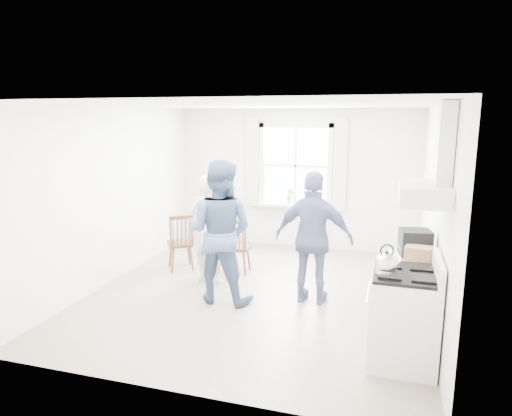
{
  "coord_description": "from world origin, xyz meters",
  "views": [
    {
      "loc": [
        1.71,
        -5.86,
        2.45
      ],
      "look_at": [
        -0.09,
        0.2,
        1.18
      ],
      "focal_mm": 32.0,
      "sensor_mm": 36.0,
      "label": 1
    }
  ],
  "objects_px": {
    "low_cabinet": "(408,295)",
    "person_mid": "(220,232)",
    "gas_stove": "(403,316)",
    "person_left": "(209,229)",
    "windsor_chair_b": "(236,241)",
    "windsor_chair_a": "(181,237)",
    "stereo_stack": "(415,243)",
    "person_right": "(314,238)"
  },
  "relations": [
    {
      "from": "low_cabinet",
      "to": "windsor_chair_b",
      "type": "bearing_deg",
      "value": 152.95
    },
    {
      "from": "person_mid",
      "to": "low_cabinet",
      "type": "bearing_deg",
      "value": 175.88
    },
    {
      "from": "gas_stove",
      "to": "windsor_chair_a",
      "type": "distance_m",
      "value": 3.86
    },
    {
      "from": "windsor_chair_a",
      "to": "windsor_chair_b",
      "type": "bearing_deg",
      "value": 5.58
    },
    {
      "from": "gas_stove",
      "to": "low_cabinet",
      "type": "distance_m",
      "value": 0.7
    },
    {
      "from": "stereo_stack",
      "to": "windsor_chair_a",
      "type": "bearing_deg",
      "value": 162.0
    },
    {
      "from": "gas_stove",
      "to": "person_left",
      "type": "height_order",
      "value": "person_left"
    },
    {
      "from": "windsor_chair_b",
      "to": "person_mid",
      "type": "xyz_separation_m",
      "value": [
        0.13,
        -1.02,
        0.41
      ]
    },
    {
      "from": "person_right",
      "to": "person_left",
      "type": "bearing_deg",
      "value": -8.02
    },
    {
      "from": "low_cabinet",
      "to": "person_right",
      "type": "xyz_separation_m",
      "value": [
        -1.2,
        0.55,
        0.43
      ]
    },
    {
      "from": "stereo_stack",
      "to": "windsor_chair_b",
      "type": "height_order",
      "value": "stereo_stack"
    },
    {
      "from": "low_cabinet",
      "to": "person_mid",
      "type": "height_order",
      "value": "person_mid"
    },
    {
      "from": "gas_stove",
      "to": "stereo_stack",
      "type": "distance_m",
      "value": 0.97
    },
    {
      "from": "gas_stove",
      "to": "windsor_chair_b",
      "type": "bearing_deg",
      "value": 141.02
    },
    {
      "from": "gas_stove",
      "to": "stereo_stack",
      "type": "relative_size",
      "value": 2.97
    },
    {
      "from": "gas_stove",
      "to": "windsor_chair_a",
      "type": "height_order",
      "value": "gas_stove"
    },
    {
      "from": "windsor_chair_a",
      "to": "person_mid",
      "type": "height_order",
      "value": "person_mid"
    },
    {
      "from": "person_left",
      "to": "person_mid",
      "type": "distance_m",
      "value": 0.73
    },
    {
      "from": "stereo_stack",
      "to": "person_mid",
      "type": "relative_size",
      "value": 0.2
    },
    {
      "from": "windsor_chair_a",
      "to": "person_left",
      "type": "xyz_separation_m",
      "value": [
        0.63,
        -0.35,
        0.25
      ]
    },
    {
      "from": "stereo_stack",
      "to": "person_right",
      "type": "distance_m",
      "value": 1.33
    },
    {
      "from": "gas_stove",
      "to": "person_left",
      "type": "distance_m",
      "value": 3.16
    },
    {
      "from": "stereo_stack",
      "to": "person_mid",
      "type": "bearing_deg",
      "value": 175.53
    },
    {
      "from": "windsor_chair_a",
      "to": "windsor_chair_b",
      "type": "height_order",
      "value": "windsor_chair_a"
    },
    {
      "from": "windsor_chair_a",
      "to": "person_left",
      "type": "relative_size",
      "value": 0.57
    },
    {
      "from": "low_cabinet",
      "to": "gas_stove",
      "type": "bearing_deg",
      "value": -95.68
    },
    {
      "from": "person_mid",
      "to": "stereo_stack",
      "type": "bearing_deg",
      "value": 177.83
    },
    {
      "from": "windsor_chair_b",
      "to": "person_mid",
      "type": "height_order",
      "value": "person_mid"
    },
    {
      "from": "gas_stove",
      "to": "stereo_stack",
      "type": "xyz_separation_m",
      "value": [
        0.11,
        0.78,
        0.56
      ]
    },
    {
      "from": "stereo_stack",
      "to": "windsor_chair_b",
      "type": "distance_m",
      "value": 2.89
    },
    {
      "from": "gas_stove",
      "to": "person_right",
      "type": "relative_size",
      "value": 0.63
    },
    {
      "from": "windsor_chair_b",
      "to": "person_left",
      "type": "xyz_separation_m",
      "value": [
        -0.27,
        -0.43,
        0.27
      ]
    },
    {
      "from": "windsor_chair_a",
      "to": "windsor_chair_b",
      "type": "relative_size",
      "value": 1.04
    },
    {
      "from": "windsor_chair_b",
      "to": "person_right",
      "type": "xyz_separation_m",
      "value": [
        1.34,
        -0.74,
        0.34
      ]
    },
    {
      "from": "person_right",
      "to": "person_mid",
      "type": "bearing_deg",
      "value": 15.98
    },
    {
      "from": "gas_stove",
      "to": "windsor_chair_a",
      "type": "xyz_separation_m",
      "value": [
        -3.36,
        1.91,
        0.08
      ]
    },
    {
      "from": "person_mid",
      "to": "person_right",
      "type": "bearing_deg",
      "value": -164.48
    },
    {
      "from": "stereo_stack",
      "to": "person_right",
      "type": "bearing_deg",
      "value": 158.95
    },
    {
      "from": "person_left",
      "to": "person_mid",
      "type": "xyz_separation_m",
      "value": [
        0.4,
        -0.59,
        0.14
      ]
    },
    {
      "from": "person_mid",
      "to": "gas_stove",
      "type": "bearing_deg",
      "value": 159.71
    },
    {
      "from": "gas_stove",
      "to": "low_cabinet",
      "type": "relative_size",
      "value": 1.24
    },
    {
      "from": "low_cabinet",
      "to": "person_mid",
      "type": "distance_m",
      "value": 2.47
    }
  ]
}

